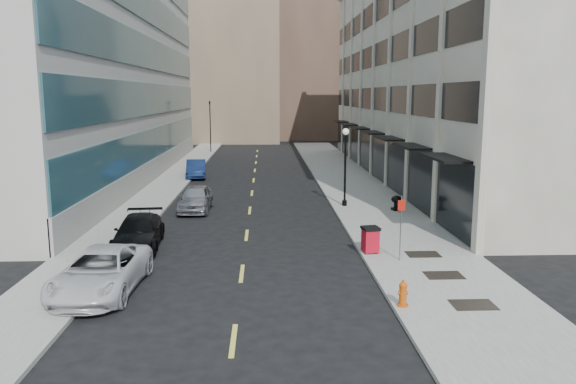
{
  "coord_description": "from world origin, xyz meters",
  "views": [
    {
      "loc": [
        0.92,
        -18.9,
        6.83
      ],
      "look_at": [
        2.05,
        8.26,
        2.1
      ],
      "focal_mm": 35.0,
      "sensor_mm": 36.0,
      "label": 1
    }
  ],
  "objects": [
    {
      "name": "urn_planter",
      "position": [
        8.6,
        12.99,
        0.68
      ],
      "size": [
        0.63,
        0.63,
        0.87
      ],
      "rotation": [
        0.0,
        0.0,
        0.22
      ],
      "color": "black",
      "rests_on": "sidewalk_right"
    },
    {
      "name": "grate_near",
      "position": [
        7.6,
        -2.0,
        0.15
      ],
      "size": [
        1.4,
        1.0,
        0.01
      ],
      "primitive_type": "cube",
      "color": "black",
      "rests_on": "sidewalk_right"
    },
    {
      "name": "skyline_brown",
      "position": [
        8.0,
        72.0,
        17.0
      ],
      "size": [
        12.0,
        16.0,
        34.0
      ],
      "primitive_type": "cube",
      "color": "brown",
      "rests_on": "ground"
    },
    {
      "name": "car_white_van",
      "position": [
        -4.8,
        0.09,
        0.76
      ],
      "size": [
        2.74,
        5.55,
        1.51
      ],
      "primitive_type": "imported",
      "rotation": [
        0.0,
        0.0,
        -0.04
      ],
      "color": "silver",
      "rests_on": "ground"
    },
    {
      "name": "road_centerline",
      "position": [
        0.0,
        17.0,
        0.01
      ],
      "size": [
        0.15,
        68.2,
        0.01
      ],
      "color": "#D8CC4C",
      "rests_on": "ground"
    },
    {
      "name": "car_blue_sedan",
      "position": [
        -4.8,
        27.63,
        0.74
      ],
      "size": [
        2.01,
        4.61,
        1.48
      ],
      "primitive_type": "imported",
      "rotation": [
        0.0,
        0.0,
        0.1
      ],
      "color": "#15254F",
      "rests_on": "ground"
    },
    {
      "name": "skyline_tan_far",
      "position": [
        -14.0,
        78.0,
        11.0
      ],
      "size": [
        12.0,
        14.0,
        22.0
      ],
      "primitive_type": "cube",
      "color": "#857157",
      "rests_on": "ground"
    },
    {
      "name": "sidewalk_left",
      "position": [
        -6.5,
        20.0,
        0.07
      ],
      "size": [
        3.0,
        80.0,
        0.15
      ],
      "primitive_type": "cube",
      "color": "gray",
      "rests_on": "ground"
    },
    {
      "name": "car_silver_sedan",
      "position": [
        -3.2,
        14.0,
        0.76
      ],
      "size": [
        1.87,
        4.49,
        1.52
      ],
      "primitive_type": "imported",
      "rotation": [
        0.0,
        0.0,
        -0.02
      ],
      "color": "gray",
      "rests_on": "ground"
    },
    {
      "name": "fire_hydrant",
      "position": [
        5.3,
        -2.0,
        0.57
      ],
      "size": [
        0.35,
        0.35,
        0.87
      ],
      "rotation": [
        0.0,
        0.0,
        -0.11
      ],
      "color": "#D4540F",
      "rests_on": "sidewalk_right"
    },
    {
      "name": "car_black_pickup",
      "position": [
        -4.8,
        6.0,
        0.71
      ],
      "size": [
        2.32,
        4.99,
        1.41
      ],
      "primitive_type": "imported",
      "rotation": [
        0.0,
        0.0,
        0.07
      ],
      "color": "black",
      "rests_on": "ground"
    },
    {
      "name": "grate_far",
      "position": [
        7.6,
        3.8,
        0.15
      ],
      "size": [
        1.4,
        1.0,
        0.01
      ],
      "primitive_type": "cube",
      "color": "black",
      "rests_on": "sidewalk_right"
    },
    {
      "name": "building_left",
      "position": [
        -15.95,
        27.0,
        9.99
      ],
      "size": [
        16.14,
        46.0,
        20.0
      ],
      "color": "beige",
      "rests_on": "ground"
    },
    {
      "name": "traffic_signal",
      "position": [
        -5.5,
        48.0,
        5.72
      ],
      "size": [
        0.66,
        0.66,
        6.98
      ],
      "color": "black",
      "rests_on": "ground"
    },
    {
      "name": "skyline_tan_near",
      "position": [
        -4.0,
        68.0,
        14.0
      ],
      "size": [
        14.0,
        18.0,
        28.0
      ],
      "primitive_type": "cube",
      "color": "#857157",
      "rests_on": "ground"
    },
    {
      "name": "ground",
      "position": [
        0.0,
        0.0,
        0.0
      ],
      "size": [
        160.0,
        160.0,
        0.0
      ],
      "primitive_type": "plane",
      "color": "black",
      "rests_on": "ground"
    },
    {
      "name": "lamppost",
      "position": [
        5.76,
        14.51,
        2.97
      ],
      "size": [
        0.4,
        0.4,
        4.81
      ],
      "color": "black",
      "rests_on": "sidewalk_right"
    },
    {
      "name": "trash_bin",
      "position": [
        5.4,
        4.17,
        0.76
      ],
      "size": [
        0.8,
        0.84,
        1.13
      ],
      "rotation": [
        0.0,
        0.0,
        0.17
      ],
      "color": "red",
      "rests_on": "sidewalk_right"
    },
    {
      "name": "skyline_stone",
      "position": [
        18.0,
        66.0,
        10.0
      ],
      "size": [
        10.0,
        14.0,
        20.0
      ],
      "primitive_type": "cube",
      "color": "beige",
      "rests_on": "ground"
    },
    {
      "name": "building_right",
      "position": [
        16.94,
        26.99,
        8.99
      ],
      "size": [
        15.3,
        46.5,
        18.25
      ],
      "color": "beige",
      "rests_on": "ground"
    },
    {
      "name": "grate_mid",
      "position": [
        7.6,
        1.0,
        0.15
      ],
      "size": [
        1.4,
        1.0,
        0.01
      ],
      "primitive_type": "cube",
      "color": "black",
      "rests_on": "sidewalk_right"
    },
    {
      "name": "sign_post",
      "position": [
        6.4,
        2.99,
        1.85
      ],
      "size": [
        0.31,
        0.08,
        2.68
      ],
      "rotation": [
        0.0,
        0.0,
        0.1
      ],
      "color": "slate",
      "rests_on": "sidewalk_right"
    },
    {
      "name": "sidewalk_right",
      "position": [
        7.5,
        20.0,
        0.07
      ],
      "size": [
        5.0,
        80.0,
        0.15
      ],
      "primitive_type": "cube",
      "color": "gray",
      "rests_on": "ground"
    }
  ]
}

